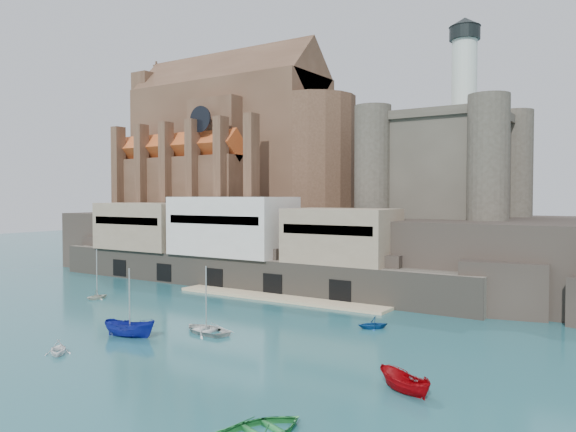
# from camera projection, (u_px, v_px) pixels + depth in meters

# --- Properties ---
(ground) EXTENTS (300.00, 300.00, 0.00)m
(ground) POSITION_uv_depth(u_px,v_px,m) (164.00, 324.00, 57.44)
(ground) COLOR #1B515A
(ground) RESTS_ON ground
(promontory) EXTENTS (100.00, 36.00, 10.00)m
(promontory) POSITION_uv_depth(u_px,v_px,m) (342.00, 247.00, 90.25)
(promontory) COLOR black
(promontory) RESTS_ON ground
(quay) EXTENTS (70.00, 12.00, 13.05)m
(quay) POSITION_uv_depth(u_px,v_px,m) (230.00, 244.00, 82.09)
(quay) COLOR #655D50
(quay) RESTS_ON ground
(church) EXTENTS (47.00, 25.93, 30.51)m
(church) POSITION_uv_depth(u_px,v_px,m) (235.00, 148.00, 104.87)
(church) COLOR #4D3424
(church) RESTS_ON promontory
(castle_keep) EXTENTS (21.20, 21.20, 29.30)m
(castle_keep) POSITION_uv_depth(u_px,v_px,m) (446.00, 161.00, 82.28)
(castle_keep) COLOR #423D34
(castle_keep) RESTS_ON promontory
(boat_1) EXTENTS (2.80, 2.89, 2.90)m
(boat_1) POSITION_uv_depth(u_px,v_px,m) (58.00, 354.00, 46.52)
(boat_1) COLOR white
(boat_1) RESTS_ON ground
(boat_2) EXTENTS (2.49, 2.45, 5.28)m
(boat_2) POSITION_uv_depth(u_px,v_px,m) (130.00, 337.00, 52.22)
(boat_2) COLOR navy
(boat_2) RESTS_ON ground
(boat_4) EXTENTS (2.59, 1.78, 2.81)m
(boat_4) POSITION_uv_depth(u_px,v_px,m) (97.00, 299.00, 71.33)
(boat_4) COLOR beige
(boat_4) RESTS_ON ground
(boat_5) EXTENTS (2.24, 2.22, 4.42)m
(boat_5) POSITION_uv_depth(u_px,v_px,m) (404.00, 392.00, 37.50)
(boat_5) COLOR #920308
(boat_5) RESTS_ON ground
(boat_6) EXTENTS (1.97, 4.18, 5.64)m
(boat_6) POSITION_uv_depth(u_px,v_px,m) (206.00, 332.00, 53.90)
(boat_6) COLOR silver
(boat_6) RESTS_ON ground
(boat_7) EXTENTS (2.87, 2.93, 2.95)m
(boat_7) POSITION_uv_depth(u_px,v_px,m) (373.00, 328.00, 55.47)
(boat_7) COLOR navy
(boat_7) RESTS_ON ground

